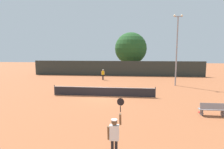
% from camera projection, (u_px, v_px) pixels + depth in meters
% --- Properties ---
extents(ground_plane, '(120.00, 120.00, 0.00)m').
position_uv_depth(ground_plane, '(103.00, 96.00, 18.34)').
color(ground_plane, '#9E5633').
extents(tennis_net, '(10.41, 0.08, 1.07)m').
position_uv_depth(tennis_net, '(103.00, 91.00, 18.27)').
color(tennis_net, '#232328').
rests_on(tennis_net, ground).
extents(perimeter_fence, '(32.60, 0.12, 2.83)m').
position_uv_depth(perimeter_fence, '(117.00, 68.00, 34.42)').
color(perimeter_fence, '#2D332D').
rests_on(perimeter_fence, ground).
extents(player_serving, '(0.68, 0.40, 2.60)m').
position_uv_depth(player_serving, '(115.00, 133.00, 7.39)').
color(player_serving, white).
rests_on(player_serving, ground).
extents(player_receiving, '(0.57, 0.25, 1.70)m').
position_uv_depth(player_receiving, '(103.00, 73.00, 29.22)').
color(player_receiving, yellow).
rests_on(player_receiving, ground).
extents(tennis_ball, '(0.07, 0.07, 0.07)m').
position_uv_depth(tennis_ball, '(106.00, 93.00, 19.66)').
color(tennis_ball, '#CCE033').
rests_on(tennis_ball, ground).
extents(spare_racket, '(0.28, 0.52, 0.04)m').
position_uv_depth(spare_racket, '(200.00, 112.00, 13.38)').
color(spare_racket, black).
rests_on(spare_racket, ground).
extents(courtside_bench, '(1.80, 0.44, 0.95)m').
position_uv_depth(courtside_bench, '(212.00, 109.00, 12.65)').
color(courtside_bench, gray).
rests_on(courtside_bench, ground).
extents(light_pole, '(1.18, 0.28, 9.32)m').
position_uv_depth(light_pole, '(177.00, 46.00, 23.70)').
color(light_pole, gray).
rests_on(light_pole, ground).
extents(large_tree, '(6.89, 6.89, 8.74)m').
position_uv_depth(large_tree, '(131.00, 48.00, 39.10)').
color(large_tree, brown).
rests_on(large_tree, ground).
extents(parked_car_near, '(2.21, 4.33, 1.69)m').
position_uv_depth(parked_car_near, '(125.00, 69.00, 39.98)').
color(parked_car_near, navy).
rests_on(parked_car_near, ground).
extents(parked_car_mid, '(2.04, 4.26, 1.69)m').
position_uv_depth(parked_car_mid, '(146.00, 68.00, 41.84)').
color(parked_car_mid, white).
rests_on(parked_car_mid, ground).
extents(parked_car_far, '(2.45, 4.42, 1.69)m').
position_uv_depth(parked_car_far, '(165.00, 69.00, 39.21)').
color(parked_car_far, navy).
rests_on(parked_car_far, ground).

